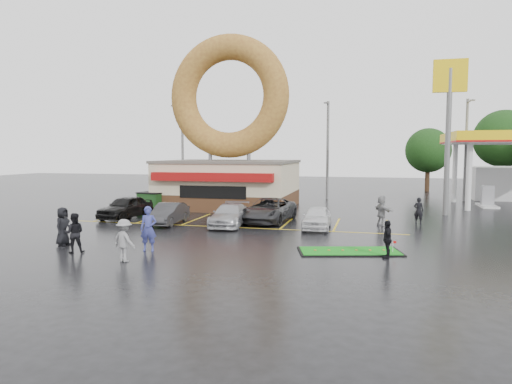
% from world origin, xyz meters
% --- Properties ---
extents(ground, '(120.00, 120.00, 0.00)m').
position_xyz_m(ground, '(0.00, 0.00, 0.00)').
color(ground, black).
rests_on(ground, ground).
extents(donut_shop, '(10.20, 8.70, 13.50)m').
position_xyz_m(donut_shop, '(-3.00, 12.97, 4.46)').
color(donut_shop, '#472B19').
rests_on(donut_shop, ground).
extents(shell_sign, '(2.20, 0.36, 10.60)m').
position_xyz_m(shell_sign, '(13.00, 12.00, 7.38)').
color(shell_sign, slate).
rests_on(shell_sign, ground).
extents(streetlight_left, '(0.40, 2.21, 9.00)m').
position_xyz_m(streetlight_left, '(-10.00, 19.92, 4.78)').
color(streetlight_left, slate).
rests_on(streetlight_left, ground).
extents(streetlight_mid, '(0.40, 2.21, 9.00)m').
position_xyz_m(streetlight_mid, '(4.00, 20.92, 4.78)').
color(streetlight_mid, slate).
rests_on(streetlight_mid, ground).
extents(streetlight_right, '(0.40, 2.21, 9.00)m').
position_xyz_m(streetlight_right, '(16.00, 21.92, 4.78)').
color(streetlight_right, slate).
rests_on(streetlight_right, ground).
extents(tree_far_c, '(6.30, 6.30, 9.00)m').
position_xyz_m(tree_far_c, '(22.00, 34.00, 5.84)').
color(tree_far_c, '#332114').
rests_on(tree_far_c, ground).
extents(tree_far_d, '(4.90, 4.90, 7.00)m').
position_xyz_m(tree_far_d, '(14.00, 32.00, 4.53)').
color(tree_far_d, '#332114').
rests_on(tree_far_d, ground).
extents(car_black, '(2.29, 4.55, 1.49)m').
position_xyz_m(car_black, '(-7.66, 5.11, 0.74)').
color(car_black, black).
rests_on(car_black, ground).
extents(car_dgrey, '(1.55, 3.96, 1.28)m').
position_xyz_m(car_dgrey, '(-3.85, 3.50, 0.64)').
color(car_dgrey, '#2C2C2E').
rests_on(car_dgrey, ground).
extents(car_silver, '(2.09, 4.54, 1.29)m').
position_xyz_m(car_silver, '(-0.11, 3.92, 0.64)').
color(car_silver, '#9E9FA3').
rests_on(car_silver, ground).
extents(car_grey, '(2.93, 5.49, 1.47)m').
position_xyz_m(car_grey, '(1.80, 5.99, 0.73)').
color(car_grey, '#2A2A2C').
rests_on(car_grey, ground).
extents(car_white, '(1.61, 3.80, 1.28)m').
position_xyz_m(car_white, '(5.02, 4.14, 0.64)').
color(car_white, silver).
rests_on(car_white, ground).
extents(person_blue, '(0.82, 0.63, 1.98)m').
position_xyz_m(person_blue, '(-1.49, -3.57, 0.99)').
color(person_blue, navy).
rests_on(person_blue, ground).
extents(person_blackjkt, '(1.06, 0.98, 1.73)m').
position_xyz_m(person_blackjkt, '(-4.41, -4.73, 0.87)').
color(person_blackjkt, black).
rests_on(person_blackjkt, ground).
extents(person_hoodie, '(1.24, 0.95, 1.70)m').
position_xyz_m(person_hoodie, '(-1.49, -5.60, 0.85)').
color(person_hoodie, gray).
rests_on(person_hoodie, ground).
extents(person_bystander, '(0.58, 0.88, 1.79)m').
position_xyz_m(person_bystander, '(-5.95, -3.43, 0.90)').
color(person_bystander, black).
rests_on(person_bystander, ground).
extents(person_cameraman, '(0.51, 0.97, 1.57)m').
position_xyz_m(person_cameraman, '(8.66, -2.41, 0.79)').
color(person_cameraman, black).
rests_on(person_cameraman, ground).
extents(person_walker_near, '(1.33, 1.68, 1.79)m').
position_xyz_m(person_walker_near, '(8.61, 6.15, 0.89)').
color(person_walker_near, gray).
rests_on(person_walker_near, ground).
extents(person_walker_far, '(0.69, 0.57, 1.62)m').
position_xyz_m(person_walker_far, '(10.80, 7.40, 0.81)').
color(person_walker_far, black).
rests_on(person_walker_far, ground).
extents(dumpster, '(2.03, 1.58, 1.30)m').
position_xyz_m(dumpster, '(-7.86, 9.13, 0.65)').
color(dumpster, '#194018').
rests_on(dumpster, ground).
extents(putting_green, '(4.74, 2.96, 0.55)m').
position_xyz_m(putting_green, '(7.12, -1.63, 0.04)').
color(putting_green, black).
rests_on(putting_green, ground).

